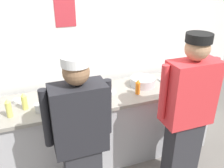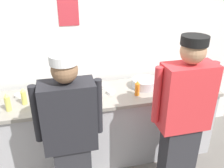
# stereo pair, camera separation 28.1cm
# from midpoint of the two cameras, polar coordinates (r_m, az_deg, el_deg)

# --- Properties ---
(wall_back) EXTENTS (4.08, 0.11, 2.78)m
(wall_back) POSITION_cam_midpoint_polar(r_m,az_deg,el_deg) (3.04, -6.47, 10.00)
(wall_back) COLOR white
(wall_back) RESTS_ON ground
(prep_counter) EXTENTS (2.60, 0.66, 0.89)m
(prep_counter) POSITION_cam_midpoint_polar(r_m,az_deg,el_deg) (3.04, -3.46, -9.63)
(prep_counter) COLOR #B2B2B7
(prep_counter) RESTS_ON ground
(chef_near_left) EXTENTS (0.59, 0.24, 1.63)m
(chef_near_left) POSITION_cam_midpoint_polar(r_m,az_deg,el_deg) (2.18, -11.16, -12.75)
(chef_near_left) COLOR #2D2D33
(chef_near_left) RESTS_ON ground
(chef_center) EXTENTS (0.62, 0.24, 1.71)m
(chef_center) POSITION_cam_midpoint_polar(r_m,az_deg,el_deg) (2.46, 14.19, -6.77)
(chef_center) COLOR #2D2D33
(chef_center) RESTS_ON ground
(plate_stack_front) EXTENTS (0.20, 0.20, 0.10)m
(plate_stack_front) POSITION_cam_midpoint_polar(r_m,az_deg,el_deg) (2.63, -10.19, -3.38)
(plate_stack_front) COLOR white
(plate_stack_front) RESTS_ON prep_counter
(mixing_bowl_steel) EXTENTS (0.30, 0.30, 0.10)m
(mixing_bowl_steel) POSITION_cam_midpoint_polar(r_m,az_deg,el_deg) (2.96, 4.60, 0.49)
(mixing_bowl_steel) COLOR #B7BABF
(mixing_bowl_steel) RESTS_ON prep_counter
(sheet_tray) EXTENTS (0.48, 0.37, 0.02)m
(sheet_tray) POSITION_cam_midpoint_polar(r_m,az_deg,el_deg) (3.15, 13.19, 0.67)
(sheet_tray) COLOR #B7BABF
(sheet_tray) RESTS_ON prep_counter
(squeeze_bottle_primary) EXTENTS (0.05, 0.05, 0.18)m
(squeeze_bottle_primary) POSITION_cam_midpoint_polar(r_m,az_deg,el_deg) (2.75, 3.21, -0.80)
(squeeze_bottle_primary) COLOR orange
(squeeze_bottle_primary) RESTS_ON prep_counter
(squeeze_bottle_secondary) EXTENTS (0.06, 0.06, 0.18)m
(squeeze_bottle_secondary) POSITION_cam_midpoint_polar(r_m,az_deg,el_deg) (2.66, -22.86, -3.87)
(squeeze_bottle_secondary) COLOR #E5E066
(squeeze_bottle_secondary) RESTS_ON prep_counter
(squeeze_bottle_spare) EXTENTS (0.06, 0.06, 0.19)m
(squeeze_bottle_spare) POSITION_cam_midpoint_polar(r_m,az_deg,el_deg) (2.59, -26.12, -5.28)
(squeeze_bottle_spare) COLOR #E5E066
(squeeze_bottle_spare) RESTS_ON prep_counter
(ramekin_orange_sauce) EXTENTS (0.09, 0.09, 0.04)m
(ramekin_orange_sauce) POSITION_cam_midpoint_polar(r_m,az_deg,el_deg) (2.78, -2.99, -1.96)
(ramekin_orange_sauce) COLOR white
(ramekin_orange_sauce) RESTS_ON prep_counter
(ramekin_red_sauce) EXTENTS (0.09, 0.09, 0.04)m
(ramekin_red_sauce) POSITION_cam_midpoint_polar(r_m,az_deg,el_deg) (2.84, -24.10, -3.68)
(ramekin_red_sauce) COLOR white
(ramekin_red_sauce) RESTS_ON prep_counter
(ramekin_yellow_sauce) EXTENTS (0.11, 0.11, 0.05)m
(ramekin_yellow_sauce) POSITION_cam_midpoint_polar(r_m,az_deg,el_deg) (2.83, -9.46, -1.66)
(ramekin_yellow_sauce) COLOR white
(ramekin_yellow_sauce) RESTS_ON prep_counter
(ramekin_green_sauce) EXTENTS (0.10, 0.10, 0.04)m
(ramekin_green_sauce) POSITION_cam_midpoint_polar(r_m,az_deg,el_deg) (2.92, -4.91, -0.53)
(ramekin_green_sauce) COLOR white
(ramekin_green_sauce) RESTS_ON prep_counter
(deli_cup) EXTENTS (0.09, 0.09, 0.08)m
(deli_cup) POSITION_cam_midpoint_polar(r_m,az_deg,el_deg) (2.59, -19.83, -5.36)
(deli_cup) COLOR white
(deli_cup) RESTS_ON prep_counter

